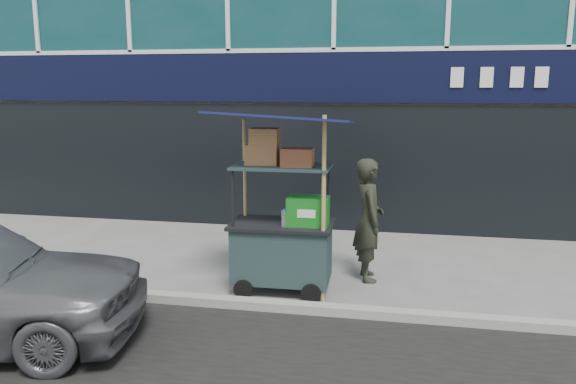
# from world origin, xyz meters

# --- Properties ---
(ground) EXTENTS (80.00, 80.00, 0.00)m
(ground) POSITION_xyz_m (0.00, 0.00, 0.00)
(ground) COLOR slate
(ground) RESTS_ON ground
(curb) EXTENTS (80.00, 0.18, 0.12)m
(curb) POSITION_xyz_m (0.00, -0.20, 0.06)
(curb) COLOR gray
(curb) RESTS_ON ground
(vendor_cart) EXTENTS (1.85, 1.32, 2.46)m
(vendor_cart) POSITION_xyz_m (-0.26, 0.50, 0.86)
(vendor_cart) COLOR #1A2C2C
(vendor_cart) RESTS_ON ground
(vendor_man) EXTENTS (0.56, 0.72, 1.76)m
(vendor_man) POSITION_xyz_m (0.84, 1.20, 0.88)
(vendor_man) COLOR #25281E
(vendor_man) RESTS_ON ground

